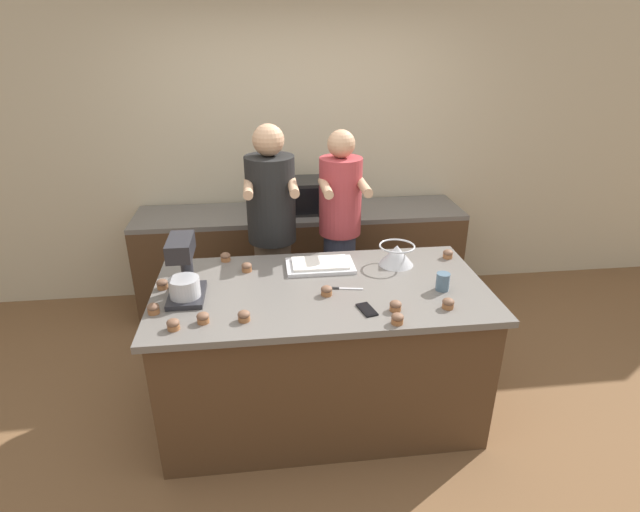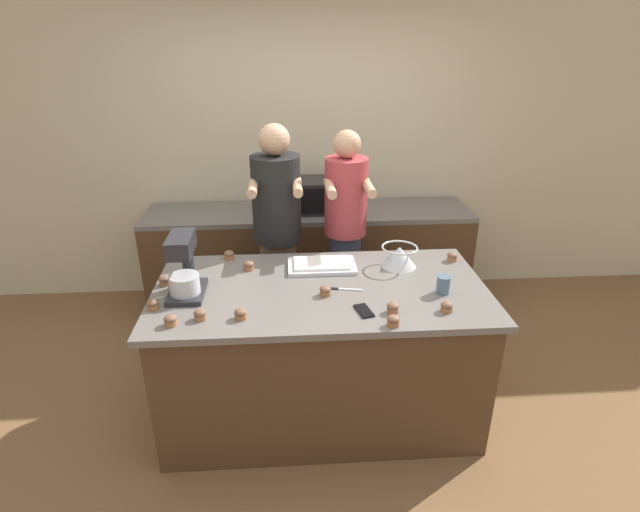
% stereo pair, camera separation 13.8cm
% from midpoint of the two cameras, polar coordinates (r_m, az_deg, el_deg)
% --- Properties ---
extents(ground_plane, '(16.00, 16.00, 0.00)m').
position_cam_midpoint_polar(ground_plane, '(3.49, 1.25, -16.98)').
color(ground_plane, brown).
extents(back_wall, '(10.00, 0.06, 2.70)m').
position_cam_midpoint_polar(back_wall, '(4.53, -0.68, 12.15)').
color(back_wall, beige).
rests_on(back_wall, ground_plane).
extents(island_counter, '(1.97, 1.02, 0.91)m').
position_cam_midpoint_polar(island_counter, '(3.20, 1.32, -10.80)').
color(island_counter, '#4C331E').
rests_on(island_counter, ground_plane).
extents(back_counter, '(2.80, 0.60, 0.89)m').
position_cam_midpoint_polar(back_counter, '(4.48, -0.36, -0.20)').
color(back_counter, '#4C331E').
rests_on(back_counter, ground_plane).
extents(person_left, '(0.36, 0.51, 1.74)m').
position_cam_midpoint_polar(person_left, '(3.69, -3.79, 2.15)').
color(person_left, brown).
rests_on(person_left, ground_plane).
extents(person_right, '(0.33, 0.49, 1.69)m').
position_cam_midpoint_polar(person_right, '(3.72, 3.95, 2.10)').
color(person_right, '#33384C').
rests_on(person_right, ground_plane).
extents(stand_mixer, '(0.20, 0.30, 0.37)m').
position_cam_midpoint_polar(stand_mixer, '(2.90, -13.95, -1.48)').
color(stand_mixer, '#232328').
rests_on(stand_mixer, island_counter).
extents(mixing_bowl, '(0.23, 0.23, 0.14)m').
position_cam_midpoint_polar(mixing_bowl, '(3.25, 10.24, 0.01)').
color(mixing_bowl, '#BCBCC1').
rests_on(mixing_bowl, island_counter).
extents(baking_tray, '(0.43, 0.26, 0.04)m').
position_cam_midpoint_polar(baking_tray, '(3.20, 1.45, -1.06)').
color(baking_tray, silver).
rests_on(baking_tray, island_counter).
extents(microwave_oven, '(0.51, 0.35, 0.27)m').
position_cam_midpoint_polar(microwave_oven, '(4.27, -0.26, 6.93)').
color(microwave_oven, black).
rests_on(microwave_oven, back_counter).
extents(cell_phone, '(0.10, 0.16, 0.01)m').
position_cam_midpoint_polar(cell_phone, '(2.73, 6.50, -6.25)').
color(cell_phone, black).
rests_on(cell_phone, island_counter).
extents(drinking_glass, '(0.08, 0.08, 0.11)m').
position_cam_midpoint_polar(drinking_glass, '(2.98, 15.21, -3.19)').
color(drinking_glass, slate).
rests_on(drinking_glass, island_counter).
extents(knife, '(0.22, 0.06, 0.01)m').
position_cam_midpoint_polar(knife, '(2.94, 3.78, -3.80)').
color(knife, '#BCBCC1').
rests_on(knife, island_counter).
extents(cupcake_0, '(0.07, 0.07, 0.06)m').
position_cam_midpoint_polar(cupcake_0, '(2.81, 15.66, -5.61)').
color(cupcake_0, '#9E6038').
rests_on(cupcake_0, island_counter).
extents(cupcake_1, '(0.07, 0.07, 0.06)m').
position_cam_midpoint_polar(cupcake_1, '(3.10, -16.18, -2.70)').
color(cupcake_1, '#9E6038').
rests_on(cupcake_1, island_counter).
extents(cupcake_2, '(0.07, 0.07, 0.06)m').
position_cam_midpoint_polar(cupcake_2, '(2.69, -12.12, -6.57)').
color(cupcake_2, '#9E6038').
rests_on(cupcake_2, island_counter).
extents(cupcake_3, '(0.07, 0.07, 0.06)m').
position_cam_midpoint_polar(cupcake_3, '(3.36, -9.22, 0.11)').
color(cupcake_3, '#9E6038').
rests_on(cupcake_3, island_counter).
extents(cupcake_4, '(0.07, 0.07, 0.06)m').
position_cam_midpoint_polar(cupcake_4, '(2.68, -15.32, -7.12)').
color(cupcake_4, '#9E6038').
rests_on(cupcake_4, island_counter).
extents(cupcake_5, '(0.07, 0.07, 0.06)m').
position_cam_midpoint_polar(cupcake_5, '(2.73, 9.77, -5.85)').
color(cupcake_5, '#9E6038').
rests_on(cupcake_5, island_counter).
extents(cupcake_6, '(0.07, 0.07, 0.06)m').
position_cam_midpoint_polar(cupcake_6, '(2.86, -17.26, -5.30)').
color(cupcake_6, '#9E6038').
rests_on(cupcake_6, island_counter).
extents(cupcake_7, '(0.07, 0.07, 0.06)m').
position_cam_midpoint_polar(cupcake_7, '(3.42, 15.99, -0.08)').
color(cupcake_7, '#9E6038').
rests_on(cupcake_7, island_counter).
extents(cupcake_8, '(0.07, 0.07, 0.06)m').
position_cam_midpoint_polar(cupcake_8, '(2.66, -7.62, -6.58)').
color(cupcake_8, '#9E6038').
rests_on(cupcake_8, island_counter).
extents(cupcake_9, '(0.07, 0.07, 0.06)m').
position_cam_midpoint_polar(cupcake_9, '(2.62, 9.89, -7.31)').
color(cupcake_9, '#9E6038').
rests_on(cupcake_9, island_counter).
extents(cupcake_10, '(0.07, 0.07, 0.06)m').
position_cam_midpoint_polar(cupcake_10, '(2.86, 1.99, -4.01)').
color(cupcake_10, '#9E6038').
rests_on(cupcake_10, island_counter).
extents(cupcake_11, '(0.07, 0.07, 0.06)m').
position_cam_midpoint_polar(cupcake_11, '(3.19, -6.94, -1.09)').
color(cupcake_11, '#9E6038').
rests_on(cupcake_11, island_counter).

